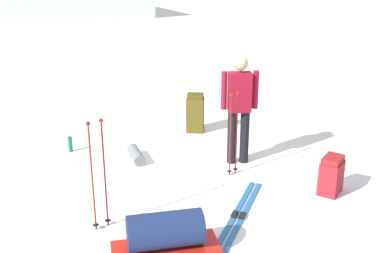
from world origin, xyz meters
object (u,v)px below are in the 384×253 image
object	(u,v)px
gear_sled	(165,235)
thermos_bottle	(70,144)
ski_poles_planted_near	(98,170)
ski_pair_near	(238,216)
ski_poles_planted_far	(234,130)
sleeping_mat_rolled	(136,155)
skier_standing	(239,104)
backpack_large_dark	(195,113)
backpack_bright	(331,175)

from	to	relation	value
gear_sled	thermos_bottle	bearing A→B (deg)	99.31
ski_poles_planted_near	gear_sled	distance (m)	1.09
ski_pair_near	thermos_bottle	bearing A→B (deg)	119.03
ski_poles_planted_far	gear_sled	size ratio (longest dim) A/B	1.03
thermos_bottle	ski_pair_near	bearing A→B (deg)	-60.97
sleeping_mat_rolled	thermos_bottle	size ratio (longest dim) A/B	2.12
skier_standing	sleeping_mat_rolled	world-z (taller)	skier_standing
gear_sled	thermos_bottle	world-z (taller)	gear_sled
ski_poles_planted_near	backpack_large_dark	bearing A→B (deg)	49.25
ski_poles_planted_far	thermos_bottle	size ratio (longest dim) A/B	4.87
backpack_large_dark	backpack_bright	world-z (taller)	backpack_large_dark
ski_poles_planted_near	gear_sled	size ratio (longest dim) A/B	1.11
ski_poles_planted_near	gear_sled	world-z (taller)	ski_poles_planted_near
ski_poles_planted_far	ski_poles_planted_near	bearing A→B (deg)	-160.43
ski_poles_planted_near	thermos_bottle	size ratio (longest dim) A/B	5.27
ski_pair_near	gear_sled	size ratio (longest dim) A/B	1.27
skier_standing	thermos_bottle	xyz separation A→B (m)	(-2.39, 1.42, -0.82)
ski_poles_planted_far	thermos_bottle	xyz separation A→B (m)	(-2.12, 1.78, -0.57)
backpack_bright	gear_sled	world-z (taller)	backpack_bright
skier_standing	ski_pair_near	distance (m)	1.94
ski_poles_planted_far	thermos_bottle	distance (m)	2.83
ski_pair_near	ski_poles_planted_far	xyz separation A→B (m)	(0.49, 1.16, 0.69)
sleeping_mat_rolled	thermos_bottle	distance (m)	1.19
gear_sled	thermos_bottle	size ratio (longest dim) A/B	4.74
gear_sled	backpack_large_dark	bearing A→B (deg)	63.04
ski_pair_near	backpack_large_dark	distance (m)	3.16
gear_sled	sleeping_mat_rolled	distance (m)	2.60
backpack_large_dark	thermos_bottle	bearing A→B (deg)	-176.85
backpack_bright	ski_pair_near	bearing A→B (deg)	-175.29
skier_standing	ski_poles_planted_near	size ratio (longest dim) A/B	1.24
ski_pair_near	ski_poles_planted_near	size ratio (longest dim) A/B	1.14
ski_pair_near	backpack_large_dark	world-z (taller)	backpack_large_dark
backpack_bright	ski_poles_planted_far	world-z (taller)	ski_poles_planted_far
gear_sled	sleeping_mat_rolled	xyz separation A→B (m)	(0.38, 2.57, -0.13)
backpack_bright	thermos_bottle	size ratio (longest dim) A/B	2.07
backpack_large_dark	ski_poles_planted_near	bearing A→B (deg)	-130.75
skier_standing	backpack_bright	size ratio (longest dim) A/B	3.16
ski_pair_near	sleeping_mat_rolled	bearing A→B (deg)	108.02
ski_pair_near	sleeping_mat_rolled	distance (m)	2.30
ski_poles_planted_near	sleeping_mat_rolled	distance (m)	2.11
skier_standing	gear_sled	distance (m)	2.75
sleeping_mat_rolled	ski_pair_near	bearing A→B (deg)	-71.98
skier_standing	sleeping_mat_rolled	distance (m)	1.83
thermos_bottle	sleeping_mat_rolled	bearing A→B (deg)	-39.27
ski_pair_near	ski_poles_planted_far	distance (m)	1.44
ski_pair_near	ski_poles_planted_near	bearing A→B (deg)	166.06
backpack_bright	gear_sled	size ratio (longest dim) A/B	0.44
skier_standing	gear_sled	xyz separation A→B (m)	(-1.85, -1.90, -0.73)
thermos_bottle	gear_sled	bearing A→B (deg)	-80.69
backpack_bright	ski_poles_planted_near	xyz separation A→B (m)	(-3.10, 0.28, 0.49)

